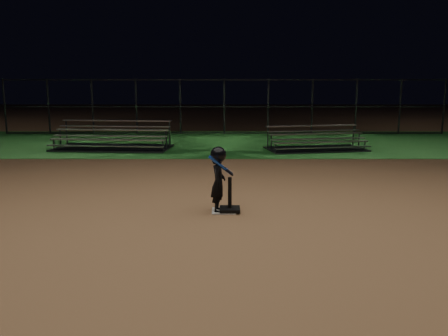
{
  "coord_description": "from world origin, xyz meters",
  "views": [
    {
      "loc": [
        0.01,
        -8.58,
        2.44
      ],
      "look_at": [
        0.0,
        1.0,
        0.65
      ],
      "focal_mm": 37.82,
      "sensor_mm": 36.0,
      "label": 1
    }
  ],
  "objects_px": {
    "bleacher_left": "(113,143)",
    "bleacher_right": "(316,145)",
    "batting_tee": "(230,205)",
    "home_plate": "(224,211)",
    "child_batter": "(218,178)"
  },
  "relations": [
    {
      "from": "child_batter",
      "to": "bleacher_right",
      "type": "relative_size",
      "value": 0.34
    },
    {
      "from": "home_plate",
      "to": "bleacher_left",
      "type": "xyz_separation_m",
      "value": [
        -4.0,
        8.2,
        0.19
      ]
    },
    {
      "from": "home_plate",
      "to": "batting_tee",
      "type": "height_order",
      "value": "batting_tee"
    },
    {
      "from": "bleacher_left",
      "to": "bleacher_right",
      "type": "relative_size",
      "value": 1.16
    },
    {
      "from": "batting_tee",
      "to": "home_plate",
      "type": "bearing_deg",
      "value": 165.83
    },
    {
      "from": "child_batter",
      "to": "bleacher_left",
      "type": "bearing_deg",
      "value": 32.28
    },
    {
      "from": "child_batter",
      "to": "bleacher_left",
      "type": "xyz_separation_m",
      "value": [
        -3.9,
        8.21,
        -0.45
      ]
    },
    {
      "from": "batting_tee",
      "to": "bleacher_right",
      "type": "xyz_separation_m",
      "value": [
        3.14,
        7.98,
        0.04
      ]
    },
    {
      "from": "batting_tee",
      "to": "child_batter",
      "type": "relative_size",
      "value": 0.52
    },
    {
      "from": "bleacher_left",
      "to": "bleacher_right",
      "type": "height_order",
      "value": "bleacher_left"
    },
    {
      "from": "home_plate",
      "to": "bleacher_left",
      "type": "height_order",
      "value": "bleacher_left"
    },
    {
      "from": "child_batter",
      "to": "batting_tee",
      "type": "bearing_deg",
      "value": -87.88
    },
    {
      "from": "batting_tee",
      "to": "bleacher_left",
      "type": "relative_size",
      "value": 0.15
    },
    {
      "from": "child_batter",
      "to": "bleacher_left",
      "type": "height_order",
      "value": "child_batter"
    },
    {
      "from": "home_plate",
      "to": "bleacher_right",
      "type": "height_order",
      "value": "bleacher_right"
    }
  ]
}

